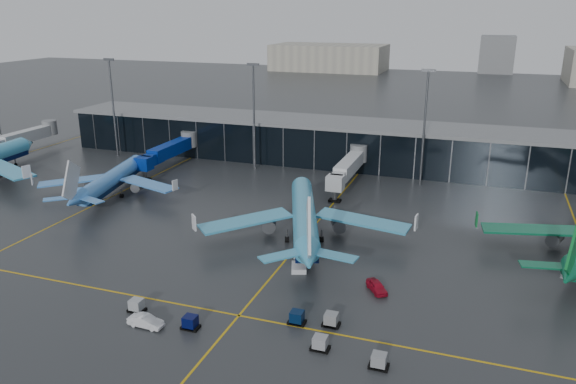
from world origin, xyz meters
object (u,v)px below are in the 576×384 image
(mobile_airstair, at_px, (299,265))
(service_van_red, at_px, (377,287))
(airliner_klm_near, at_px, (304,201))
(baggage_carts, at_px, (272,328))
(service_van_white, at_px, (146,321))
(airliner_arkefly, at_px, (112,169))

(mobile_airstair, bearing_deg, service_van_red, -31.40)
(airliner_klm_near, height_order, baggage_carts, airliner_klm_near)
(airliner_klm_near, distance_m, baggage_carts, 31.01)
(airliner_klm_near, bearing_deg, mobile_airstair, -95.09)
(service_van_red, bearing_deg, service_van_white, -178.79)
(service_van_white, bearing_deg, baggage_carts, -74.69)
(mobile_airstair, bearing_deg, service_van_white, -139.68)
(airliner_arkefly, relative_size, airliner_klm_near, 0.85)
(airliner_arkefly, bearing_deg, airliner_klm_near, -22.94)
(baggage_carts, height_order, mobile_airstair, mobile_airstair)
(baggage_carts, xyz_separation_m, service_van_red, (9.93, 14.79, -0.01))
(service_van_red, xyz_separation_m, service_van_white, (-25.22, -18.61, 0.00))
(airliner_arkefly, xyz_separation_m, service_van_red, (60.84, -23.93, -4.83))
(service_van_red, bearing_deg, baggage_carts, -159.08)
(airliner_klm_near, relative_size, mobile_airstair, 11.40)
(airliner_klm_near, relative_size, baggage_carts, 1.25)
(airliner_klm_near, relative_size, service_van_white, 9.27)
(service_van_red, relative_size, service_van_white, 0.96)
(service_van_red, distance_m, service_van_white, 31.35)
(service_van_red, bearing_deg, airliner_klm_near, 100.63)
(airliner_klm_near, xyz_separation_m, service_van_white, (-9.63, -33.76, -5.79))
(baggage_carts, relative_size, service_van_red, 7.73)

